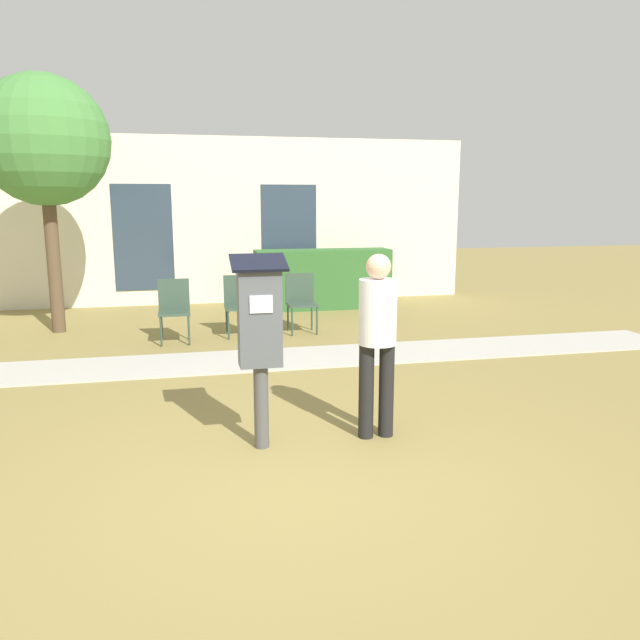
% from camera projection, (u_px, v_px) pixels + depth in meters
% --- Properties ---
extents(ground_plane, '(40.00, 40.00, 0.00)m').
position_uv_depth(ground_plane, '(291.00, 481.00, 4.55)').
color(ground_plane, olive).
extents(sidewalk, '(12.00, 1.10, 0.02)m').
position_uv_depth(sidewalk, '(243.00, 361.00, 7.88)').
color(sidewalk, '#B7B2A8').
rests_on(sidewalk, ground).
extents(building_facade, '(10.00, 0.26, 3.20)m').
position_uv_depth(building_facade, '(217.00, 221.00, 12.15)').
color(building_facade, beige).
rests_on(building_facade, ground).
extents(parking_meter, '(0.44, 0.31, 1.59)m').
position_uv_depth(parking_meter, '(260.00, 327.00, 4.98)').
color(parking_meter, '#4C4C4C').
rests_on(parking_meter, ground).
extents(person_standing, '(0.32, 0.32, 1.58)m').
position_uv_depth(person_standing, '(377.00, 331.00, 5.23)').
color(person_standing, black).
rests_on(person_standing, ground).
extents(outdoor_chair_left, '(0.44, 0.44, 0.90)m').
position_uv_depth(outdoor_chair_left, '(174.00, 305.00, 8.89)').
color(outdoor_chair_left, '#334738').
rests_on(outdoor_chair_left, ground).
extents(outdoor_chair_middle, '(0.44, 0.44, 0.90)m').
position_uv_depth(outdoor_chair_middle, '(239.00, 300.00, 9.33)').
color(outdoor_chair_middle, '#334738').
rests_on(outdoor_chair_middle, ground).
extents(outdoor_chair_right, '(0.44, 0.44, 0.90)m').
position_uv_depth(outdoor_chair_right, '(301.00, 298.00, 9.57)').
color(outdoor_chair_right, '#334738').
rests_on(outdoor_chair_right, ground).
extents(hedge_row, '(2.52, 0.60, 1.10)m').
position_uv_depth(hedge_row, '(323.00, 279.00, 11.65)').
color(hedge_row, '#33662D').
rests_on(hedge_row, ground).
extents(tree, '(1.90, 1.90, 3.82)m').
position_uv_depth(tree, '(44.00, 142.00, 9.12)').
color(tree, brown).
rests_on(tree, ground).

